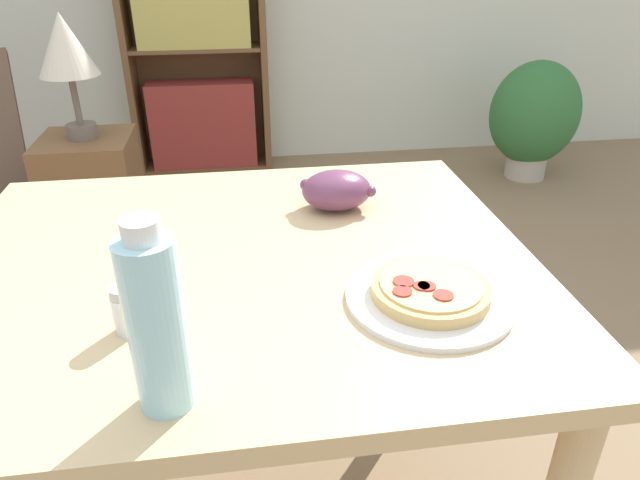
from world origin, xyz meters
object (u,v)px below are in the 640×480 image
pizza_on_plate (430,293)px  bookshelf (197,59)px  potted_plant_floor (534,117)px  drink_bottle (158,324)px  salt_shaker (125,310)px  grape_bunch (337,190)px  side_table (98,211)px  table_lamp (66,51)px

pizza_on_plate → bookshelf: bearing=100.2°
bookshelf → potted_plant_floor: bookshelf is taller
bookshelf → potted_plant_floor: bearing=-12.8°
bookshelf → pizza_on_plate: bearing=-79.8°
potted_plant_floor → pizza_on_plate: bearing=-121.6°
drink_bottle → salt_shaker: size_ratio=3.37×
grape_bunch → side_table: (-0.78, 1.10, -0.51)m
bookshelf → table_lamp: bearing=-106.5°
salt_shaker → table_lamp: 1.53m
side_table → potted_plant_floor: potted_plant_floor is taller
drink_bottle → side_table: 1.80m
side_table → table_lamp: 0.62m
drink_bottle → salt_shaker: drink_bottle is taller
grape_bunch → salt_shaker: 0.53m
salt_shaker → table_lamp: size_ratio=0.17×
pizza_on_plate → grape_bunch: (-0.09, 0.37, 0.03)m
bookshelf → side_table: size_ratio=2.35×
grape_bunch → potted_plant_floor: bearing=52.1°
bookshelf → table_lamp: (-0.37, -1.27, 0.27)m
side_table → pizza_on_plate: bearing=-59.4°
side_table → potted_plant_floor: (2.28, 0.83, 0.06)m
grape_bunch → bookshelf: size_ratio=0.11×
bookshelf → table_lamp: size_ratio=3.23×
potted_plant_floor → grape_bunch: bearing=-127.9°
table_lamp → potted_plant_floor: table_lamp is taller
grape_bunch → potted_plant_floor: (1.50, 1.93, -0.45)m
pizza_on_plate → side_table: pizza_on_plate is taller
salt_shaker → side_table: bearing=105.3°
grape_bunch → table_lamp: size_ratio=0.35×
potted_plant_floor → drink_bottle: bearing=-126.2°
drink_bottle → potted_plant_floor: (1.80, 2.47, -0.53)m
salt_shaker → bookshelf: (-0.03, 2.74, -0.15)m
drink_bottle → side_table: bearing=106.2°
grape_bunch → drink_bottle: (-0.30, -0.54, 0.08)m
pizza_on_plate → grape_bunch: grape_bunch is taller
side_table → bookshelf: bearing=73.5°
pizza_on_plate → side_table: 1.77m
pizza_on_plate → bookshelf: bookshelf is taller
bookshelf → grape_bunch: bearing=-80.3°
salt_shaker → bookshelf: bearing=90.6°
table_lamp → pizza_on_plate: bearing=-59.4°
salt_shaker → side_table: (-0.40, 1.48, -0.50)m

